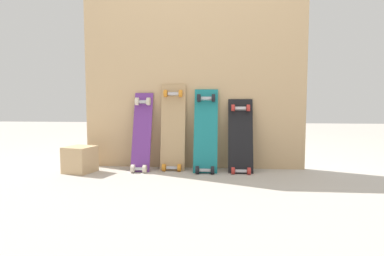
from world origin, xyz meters
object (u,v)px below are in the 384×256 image
skateboard_natural (173,131)px  skateboard_teal (206,134)px  skateboard_black (241,140)px  wooden_crate (80,159)px  skateboard_purple (142,135)px

skateboard_natural → skateboard_teal: bearing=-9.3°
skateboard_natural → skateboard_black: skateboard_natural is taller
skateboard_teal → skateboard_black: bearing=1.7°
skateboard_natural → wooden_crate: 0.83m
skateboard_teal → skateboard_black: 0.30m
skateboard_teal → wooden_crate: (-1.07, -0.14, -0.21)m
skateboard_purple → wooden_crate: bearing=-164.2°
skateboard_natural → skateboard_teal: 0.30m
skateboard_purple → skateboard_teal: skateboard_teal is taller
skateboard_purple → skateboard_teal: size_ratio=0.96×
skateboard_purple → wooden_crate: skateboard_purple is taller
skateboard_purple → skateboard_teal: bearing=0.1°
skateboard_natural → skateboard_purple: bearing=-169.8°
wooden_crate → skateboard_black: bearing=6.4°
skateboard_teal → wooden_crate: 1.10m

